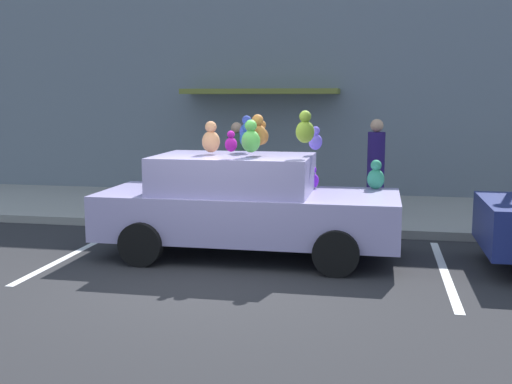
% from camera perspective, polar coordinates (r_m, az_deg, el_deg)
% --- Properties ---
extents(ground_plane, '(60.00, 60.00, 0.00)m').
position_cam_1_polar(ground_plane, '(8.54, -4.44, -7.89)').
color(ground_plane, '#262628').
extents(sidewalk, '(24.00, 4.00, 0.15)m').
position_cam_1_polar(sidewalk, '(13.28, 1.32, -1.59)').
color(sidewalk, gray).
rests_on(sidewalk, ground).
extents(storefront_building, '(24.00, 1.25, 6.40)m').
position_cam_1_polar(storefront_building, '(15.21, 2.74, 11.48)').
color(storefront_building, slate).
rests_on(storefront_building, ground).
extents(parking_stripe_front, '(0.12, 3.60, 0.01)m').
position_cam_1_polar(parking_stripe_front, '(9.25, 16.66, -6.91)').
color(parking_stripe_front, silver).
rests_on(parking_stripe_front, ground).
extents(parking_stripe_rear, '(0.12, 3.60, 0.01)m').
position_cam_1_polar(parking_stripe_rear, '(10.31, -16.06, -5.31)').
color(parking_stripe_rear, silver).
rests_on(parking_stripe_rear, ground).
extents(plush_covered_car, '(4.51, 2.00, 2.23)m').
position_cam_1_polar(plush_covered_car, '(9.62, -0.98, -1.01)').
color(plush_covered_car, '#998FBF').
rests_on(plush_covered_car, ground).
extents(teddy_bear_on_sidewalk, '(0.33, 0.27, 0.62)m').
position_cam_1_polar(teddy_bear_on_sidewalk, '(11.56, 6.70, -1.35)').
color(teddy_bear_on_sidewalk, brown).
rests_on(teddy_bear_on_sidewalk, sidewalk).
extents(pedestrian_walking_past, '(0.39, 0.39, 1.78)m').
position_cam_1_polar(pedestrian_walking_past, '(12.67, -1.76, 1.99)').
color(pedestrian_walking_past, '#365845').
rests_on(pedestrian_walking_past, sidewalk).
extents(pedestrian_by_lamp, '(0.33, 0.33, 1.85)m').
position_cam_1_polar(pedestrian_by_lamp, '(12.40, 10.76, 1.98)').
color(pedestrian_by_lamp, navy).
rests_on(pedestrian_by_lamp, sidewalk).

